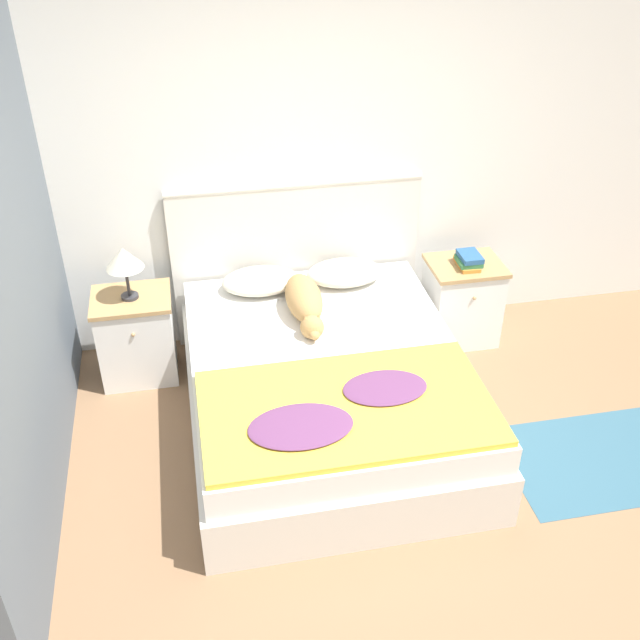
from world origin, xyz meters
TOP-DOWN VIEW (x-y plane):
  - ground_plane at (0.00, 0.00)m, footprint 16.00×16.00m
  - wall_back at (0.00, 2.13)m, footprint 9.00×0.06m
  - wall_side_left at (-1.58, 1.05)m, footprint 0.06×3.10m
  - bed at (-0.01, 1.02)m, footprint 1.62×2.02m
  - headboard at (-0.01, 2.06)m, footprint 1.70×0.06m
  - nightstand_left at (-1.13, 1.75)m, footprint 0.50×0.42m
  - nightstand_right at (1.11, 1.75)m, footprint 0.50×0.42m
  - pillow_left at (-0.29, 1.81)m, footprint 0.51×0.34m
  - pillow_right at (0.28, 1.81)m, footprint 0.51×0.34m
  - quilt at (-0.02, 0.49)m, footprint 1.53×0.88m
  - dog at (-0.06, 1.46)m, footprint 0.22×0.71m
  - book_stack at (1.11, 1.72)m, footprint 0.16×0.23m
  - table_lamp at (-1.13, 1.75)m, footprint 0.23×0.23m
  - rug at (1.59, 0.39)m, footprint 1.30×0.76m

SIDE VIEW (x-z plane):
  - ground_plane at x=0.00m, z-range 0.00..0.00m
  - rug at x=1.59m, z-range 0.00..0.00m
  - bed at x=-0.01m, z-range 0.00..0.52m
  - nightstand_left at x=-1.13m, z-range 0.00..0.60m
  - nightstand_right at x=1.11m, z-range 0.00..0.60m
  - quilt at x=-0.02m, z-range 0.52..0.58m
  - pillow_left at x=-0.29m, z-range 0.53..0.66m
  - pillow_right at x=0.28m, z-range 0.53..0.66m
  - headboard at x=-0.01m, z-range 0.02..1.19m
  - dog at x=-0.06m, z-range 0.52..0.73m
  - book_stack at x=1.11m, z-range 0.60..0.69m
  - table_lamp at x=-1.13m, z-range 0.70..1.05m
  - wall_back at x=0.00m, z-range 0.00..2.55m
  - wall_side_left at x=-1.58m, z-range 0.00..2.55m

